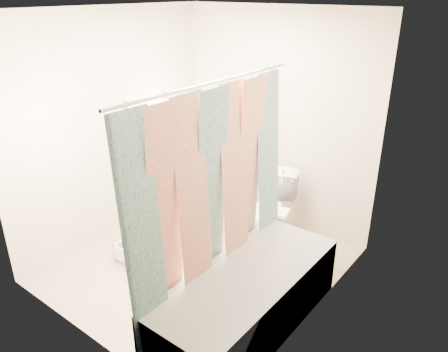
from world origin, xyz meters
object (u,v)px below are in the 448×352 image
Objects in this scene: toilet at (270,210)px; plumber at (198,170)px; cleaning_caddy at (133,253)px; bathtub at (247,298)px.

plumber reaches higher than toilet.
bathtub is at bearing -1.65° from cleaning_caddy.
plumber is 1.07m from cleaning_caddy.
bathtub is 1.53m from plumber.
cleaning_caddy is (-0.24, -0.75, -0.72)m from plumber.
bathtub is 1.08× the size of plumber.
plumber is (-0.64, -0.41, 0.43)m from toilet.
cleaning_caddy is at bearing -141.01° from toilet.
toilet is 0.87m from plumber.
cleaning_caddy is (-1.43, 0.04, -0.18)m from bathtub.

